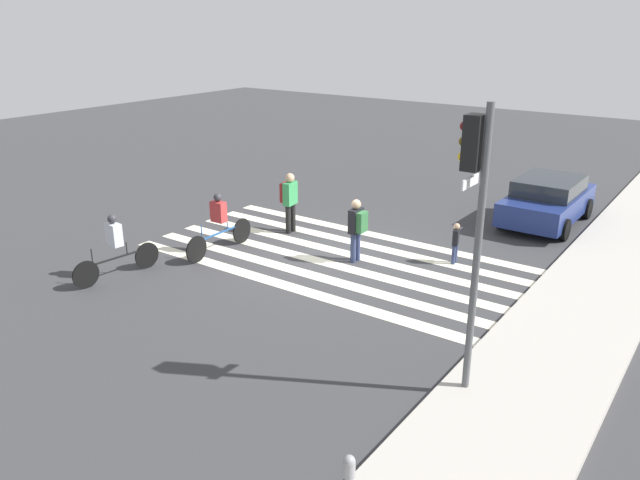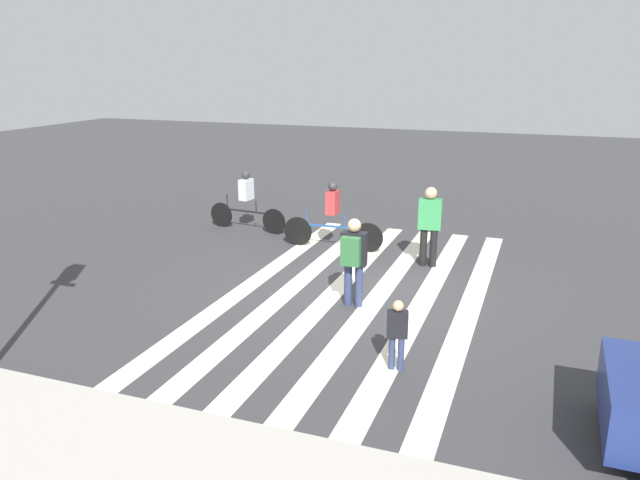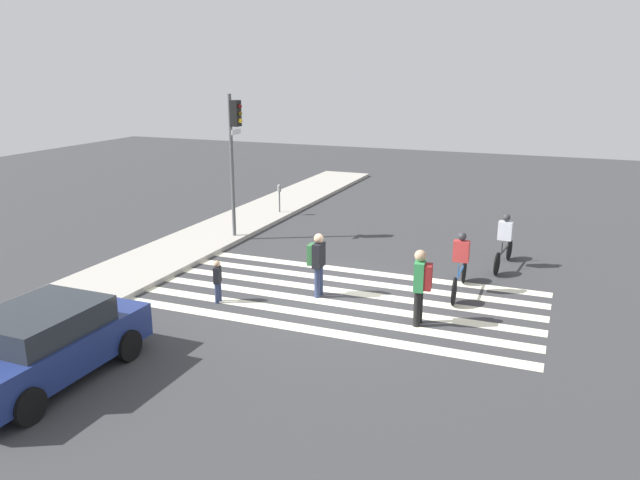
% 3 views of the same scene
% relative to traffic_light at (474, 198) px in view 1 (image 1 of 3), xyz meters
% --- Properties ---
extents(ground_plane, '(60.00, 60.00, 0.00)m').
position_rel_traffic_light_xyz_m(ground_plane, '(-3.94, -5.26, -3.42)').
color(ground_plane, '#38383A').
extents(sidewalk_curb, '(36.00, 2.50, 0.14)m').
position_rel_traffic_light_xyz_m(sidewalk_curb, '(-3.94, 0.99, -3.35)').
color(sidewalk_curb, '#ADA89E').
rests_on(sidewalk_curb, ground_plane).
extents(crosswalk_stripes, '(4.77, 10.00, 0.01)m').
position_rel_traffic_light_xyz_m(crosswalk_stripes, '(-3.94, -5.26, -3.41)').
color(crosswalk_stripes, '#F2EDCC').
rests_on(crosswalk_stripes, ground_plane).
extents(traffic_light, '(0.60, 0.50, 4.89)m').
position_rel_traffic_light_xyz_m(traffic_light, '(0.00, 0.00, 0.00)').
color(traffic_light, '#515456').
rests_on(traffic_light, ground_plane).
extents(parking_meter, '(0.15, 0.15, 1.26)m').
position_rel_traffic_light_xyz_m(parking_meter, '(3.82, 0.23, -2.48)').
color(parking_meter, '#515456').
rests_on(parking_meter, ground_plane).
extents(pedestrian_adult_yellow_jacket, '(0.52, 0.45, 1.79)m').
position_rel_traffic_light_xyz_m(pedestrian_adult_yellow_jacket, '(-4.92, -7.49, -2.37)').
color(pedestrian_adult_yellow_jacket, black).
rests_on(pedestrian_adult_yellow_jacket, ground_plane).
extents(pedestrian_adult_tall_backpack, '(0.33, 0.21, 1.09)m').
position_rel_traffic_light_xyz_m(pedestrian_adult_tall_backpack, '(-5.40, -2.46, -2.80)').
color(pedestrian_adult_tall_backpack, navy).
rests_on(pedestrian_adult_tall_backpack, ground_plane).
extents(pedestrian_adult_blue_shirt, '(0.47, 0.40, 1.67)m').
position_rel_traffic_light_xyz_m(pedestrian_adult_blue_shirt, '(-4.06, -4.61, -2.44)').
color(pedestrian_adult_blue_shirt, navy).
rests_on(pedestrian_adult_blue_shirt, ground_plane).
extents(cyclist_far_lane, '(2.50, 0.41, 1.65)m').
position_rel_traffic_light_xyz_m(cyclist_far_lane, '(-2.49, -7.97, -2.55)').
color(cyclist_far_lane, black).
rests_on(cyclist_far_lane, ground_plane).
extents(cyclist_mid_street, '(2.33, 0.42, 1.62)m').
position_rel_traffic_light_xyz_m(cyclist_mid_street, '(0.22, -8.79, -2.55)').
color(cyclist_mid_street, black).
rests_on(cyclist_mid_street, ground_plane).
extents(car_parked_far_curb, '(4.08, 2.04, 1.44)m').
position_rel_traffic_light_xyz_m(car_parked_far_curb, '(-10.13, -1.55, -2.68)').
color(car_parked_far_curb, navy).
rests_on(car_parked_far_curb, ground_plane).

